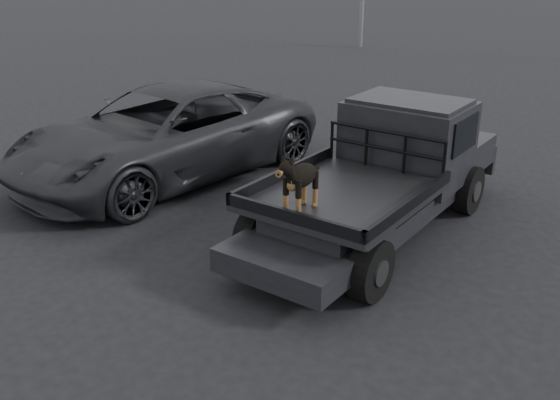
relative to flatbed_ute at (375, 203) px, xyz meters
The scene contains 6 objects.
ground 1.58m from the flatbed_ute, 98.32° to the right, with size 120.00×120.00×0.00m, color black.
flatbed_ute is the anchor object (origin of this frame).
ute_cab 1.31m from the flatbed_ute, 90.00° to the left, with size 1.72×1.30×0.88m, color black, non-canonical shape.
headache_rack 0.76m from the flatbed_ute, 90.00° to the left, with size 1.80×0.08×0.55m, color black, non-canonical shape.
dog 1.93m from the flatbed_ute, 94.78° to the right, with size 0.32×0.60×0.74m, color black, non-canonical shape.
parked_suv 4.18m from the flatbed_ute, behind, with size 2.67×5.78×1.61m, color #2C2D31.
Camera 1 is at (3.93, -6.04, 3.88)m, focal length 40.00 mm.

